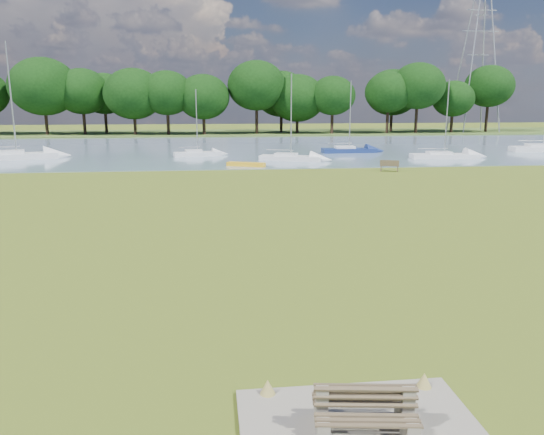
{
  "coord_description": "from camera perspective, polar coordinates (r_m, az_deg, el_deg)",
  "views": [
    {
      "loc": [
        -2.48,
        -21.81,
        5.64
      ],
      "look_at": [
        -0.19,
        -2.0,
        1.23
      ],
      "focal_mm": 35.0,
      "sensor_mm": 36.0,
      "label": 1
    }
  ],
  "objects": [
    {
      "name": "sailboat_5",
      "position": [
        55.23,
        -8.07,
        6.97
      ],
      "size": [
        4.96,
        2.27,
        6.69
      ],
      "rotation": [
        0.0,
        0.0,
        0.2
      ],
      "color": "silver",
      "rests_on": "river"
    },
    {
      "name": "riverbank_bench",
      "position": [
        44.11,
        12.51,
        5.46
      ],
      "size": [
        1.57,
        0.96,
        0.93
      ],
      "rotation": [
        0.0,
        0.0,
        -0.37
      ],
      "color": "brown",
      "rests_on": "ground"
    },
    {
      "name": "concrete_pad",
      "position": [
        9.92,
        9.82,
        -22.04
      ],
      "size": [
        4.2,
        3.2,
        0.1
      ],
      "primitive_type": "cube",
      "color": "gray",
      "rests_on": "ground"
    },
    {
      "name": "ground",
      "position": [
        22.66,
        -0.1,
        -1.93
      ],
      "size": [
        220.0,
        220.0,
        0.0
      ],
      "primitive_type": "plane",
      "color": "brown"
    },
    {
      "name": "bench_pair",
      "position": [
        9.68,
        9.92,
        -19.94
      ],
      "size": [
        1.86,
        1.25,
        0.93
      ],
      "rotation": [
        0.0,
        0.0,
        -0.13
      ],
      "color": "gray",
      "rests_on": "concrete_pad"
    },
    {
      "name": "sailboat_3",
      "position": [
        58.93,
        8.23,
        7.34
      ],
      "size": [
        5.97,
        1.79,
        7.65
      ],
      "rotation": [
        0.0,
        0.0,
        0.02
      ],
      "color": "navy",
      "rests_on": "river"
    },
    {
      "name": "pylon",
      "position": [
        103.86,
        21.51,
        18.45
      ],
      "size": [
        6.65,
        4.66,
        28.34
      ],
      "color": "#92959B",
      "rests_on": "far_bank"
    },
    {
      "name": "far_bank",
      "position": [
        94.01,
        -5.13,
        9.0
      ],
      "size": [
        220.0,
        20.0,
        0.4
      ],
      "primitive_type": "cube",
      "color": "#4C6626",
      "rests_on": "ground"
    },
    {
      "name": "tree_line",
      "position": [
        90.08,
        -11.3,
        13.11
      ],
      "size": [
        125.11,
        9.73,
        11.78
      ],
      "color": "black",
      "rests_on": "far_bank"
    },
    {
      "name": "sailboat_0",
      "position": [
        67.12,
        27.09,
        6.79
      ],
      "size": [
        7.24,
        2.76,
        9.69
      ],
      "rotation": [
        0.0,
        0.0,
        -0.11
      ],
      "color": "silver",
      "rests_on": "river"
    },
    {
      "name": "kayak",
      "position": [
        46.23,
        -2.81,
        5.74
      ],
      "size": [
        3.39,
        2.12,
        0.34
      ],
      "primitive_type": "cube",
      "rotation": [
        0.0,
        0.0,
        -0.43
      ],
      "color": "gold",
      "rests_on": "river"
    },
    {
      "name": "river",
      "position": [
        64.1,
        -4.39,
        7.4
      ],
      "size": [
        220.0,
        40.0,
        0.1
      ],
      "primitive_type": "cube",
      "color": "slate",
      "rests_on": "ground"
    },
    {
      "name": "sailboat_2",
      "position": [
        55.3,
        17.96,
        6.49
      ],
      "size": [
        6.62,
        2.25,
        7.58
      ],
      "rotation": [
        0.0,
        0.0,
        -0.07
      ],
      "color": "silver",
      "rests_on": "river"
    },
    {
      "name": "sailboat_6",
      "position": [
        50.76,
        1.96,
        6.62
      ],
      "size": [
        6.11,
        3.77,
        8.01
      ],
      "rotation": [
        0.0,
        0.0,
        -0.39
      ],
      "color": "silver",
      "rests_on": "river"
    },
    {
      "name": "sailboat_4",
      "position": [
        57.47,
        -25.84,
        6.2
      ],
      "size": [
        7.66,
        4.32,
        11.01
      ],
      "rotation": [
        0.0,
        0.0,
        0.32
      ],
      "color": "silver",
      "rests_on": "river"
    }
  ]
}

